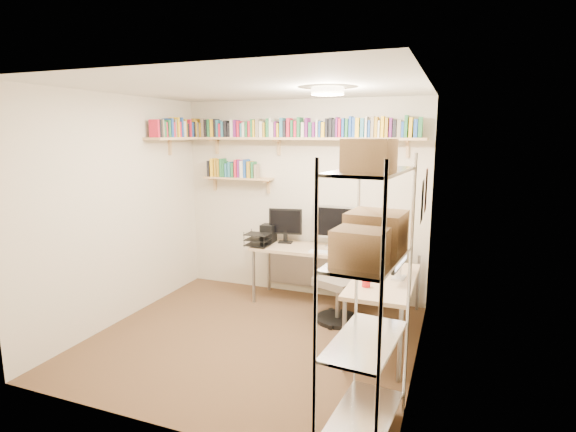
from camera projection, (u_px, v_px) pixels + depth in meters
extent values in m
plane|color=#42291C|center=(253.00, 339.00, 4.61)|extent=(3.20, 3.20, 0.00)
cube|color=beige|center=(301.00, 199.00, 5.76)|extent=(3.20, 0.04, 2.50)
cube|color=beige|center=(120.00, 210.00, 4.95)|extent=(0.04, 3.00, 2.50)
cube|color=beige|center=(421.00, 232.00, 3.82)|extent=(0.04, 3.00, 2.50)
cube|color=beige|center=(154.00, 259.00, 3.01)|extent=(3.20, 0.04, 2.50)
cube|color=silver|center=(249.00, 88.00, 4.16)|extent=(3.20, 3.00, 0.04)
cube|color=silver|center=(426.00, 190.00, 4.28)|extent=(0.01, 0.30, 0.42)
cube|color=white|center=(422.00, 201.00, 3.92)|extent=(0.01, 0.28, 0.38)
cylinder|color=#FFEAC6|center=(328.00, 91.00, 4.10)|extent=(0.30, 0.30, 0.06)
cube|color=#DAB57B|center=(298.00, 139.00, 5.51)|extent=(3.05, 0.25, 0.03)
cube|color=#DAB57B|center=(177.00, 138.00, 5.63)|extent=(0.25, 1.00, 0.03)
cube|color=#DAB57B|center=(238.00, 178.00, 5.92)|extent=(0.95, 0.20, 0.02)
cube|color=#DAB57B|center=(216.00, 143.00, 6.00)|extent=(0.03, 0.20, 0.20)
cube|color=#DAB57B|center=(278.00, 144.00, 5.69)|extent=(0.03, 0.20, 0.20)
cube|color=#DAB57B|center=(347.00, 145.00, 5.37)|extent=(0.03, 0.20, 0.20)
cube|color=#DAB57B|center=(407.00, 145.00, 5.12)|extent=(0.03, 0.20, 0.20)
cube|color=#B08421|center=(196.00, 128.00, 5.99)|extent=(0.04, 0.14, 0.24)
cube|color=gray|center=(199.00, 130.00, 5.98)|extent=(0.04, 0.14, 0.19)
cube|color=yellow|center=(202.00, 130.00, 5.96)|extent=(0.03, 0.11, 0.18)
cube|color=gray|center=(205.00, 128.00, 5.94)|extent=(0.04, 0.14, 0.24)
cube|color=black|center=(208.00, 128.00, 5.93)|extent=(0.03, 0.14, 0.22)
cube|color=#246C3C|center=(210.00, 128.00, 5.92)|extent=(0.04, 0.12, 0.23)
cube|color=yellow|center=(213.00, 128.00, 5.90)|extent=(0.04, 0.11, 0.23)
cube|color=black|center=(217.00, 128.00, 5.88)|extent=(0.03, 0.11, 0.23)
cube|color=teal|center=(219.00, 129.00, 5.87)|extent=(0.03, 0.12, 0.22)
cube|color=red|center=(221.00, 130.00, 5.87)|extent=(0.03, 0.12, 0.17)
cube|color=teal|center=(224.00, 129.00, 5.85)|extent=(0.03, 0.13, 0.20)
cube|color=black|center=(227.00, 129.00, 5.83)|extent=(0.04, 0.13, 0.21)
cube|color=black|center=(231.00, 130.00, 5.82)|extent=(0.04, 0.12, 0.18)
cube|color=beige|center=(234.00, 128.00, 5.80)|extent=(0.04, 0.15, 0.22)
cube|color=#671B65|center=(237.00, 129.00, 5.78)|extent=(0.04, 0.14, 0.22)
cube|color=red|center=(240.00, 129.00, 5.77)|extent=(0.03, 0.13, 0.20)
cube|color=teal|center=(243.00, 130.00, 5.76)|extent=(0.03, 0.11, 0.17)
cube|color=beige|center=(245.00, 130.00, 5.74)|extent=(0.03, 0.13, 0.18)
cube|color=#246C3C|center=(248.00, 129.00, 5.73)|extent=(0.03, 0.12, 0.19)
cube|color=red|center=(251.00, 129.00, 5.71)|extent=(0.03, 0.14, 0.20)
cube|color=#246C3C|center=(253.00, 128.00, 5.70)|extent=(0.03, 0.15, 0.22)
cube|color=yellow|center=(256.00, 129.00, 5.69)|extent=(0.02, 0.14, 0.21)
cube|color=gray|center=(259.00, 128.00, 5.67)|extent=(0.04, 0.14, 0.23)
cube|color=beige|center=(262.00, 129.00, 5.66)|extent=(0.04, 0.12, 0.19)
cube|color=#B08421|center=(266.00, 130.00, 5.64)|extent=(0.02, 0.14, 0.18)
cube|color=#246C3C|center=(269.00, 128.00, 5.62)|extent=(0.04, 0.12, 0.23)
cube|color=beige|center=(272.00, 128.00, 5.61)|extent=(0.03, 0.12, 0.24)
cube|color=beige|center=(274.00, 130.00, 5.60)|extent=(0.03, 0.14, 0.18)
cube|color=#671B65|center=(277.00, 129.00, 5.59)|extent=(0.03, 0.13, 0.19)
cube|color=yellow|center=(279.00, 130.00, 5.58)|extent=(0.02, 0.14, 0.17)
cube|color=teal|center=(283.00, 128.00, 5.56)|extent=(0.04, 0.14, 0.24)
cube|color=black|center=(286.00, 129.00, 5.54)|extent=(0.04, 0.14, 0.20)
cube|color=red|center=(290.00, 128.00, 5.52)|extent=(0.04, 0.13, 0.23)
cube|color=#246C3C|center=(293.00, 129.00, 5.51)|extent=(0.03, 0.14, 0.20)
cube|color=red|center=(297.00, 129.00, 5.50)|extent=(0.03, 0.14, 0.20)
cube|color=#246C3C|center=(300.00, 127.00, 5.48)|extent=(0.04, 0.15, 0.24)
cube|color=beige|center=(304.00, 130.00, 5.46)|extent=(0.04, 0.12, 0.18)
cube|color=#671B65|center=(308.00, 128.00, 5.44)|extent=(0.03, 0.14, 0.23)
cube|color=#246C3C|center=(311.00, 130.00, 5.43)|extent=(0.04, 0.12, 0.18)
cube|color=#671B65|center=(315.00, 130.00, 5.42)|extent=(0.03, 0.13, 0.18)
cube|color=beige|center=(318.00, 128.00, 5.40)|extent=(0.02, 0.12, 0.21)
cube|color=#1F49A0|center=(321.00, 129.00, 5.39)|extent=(0.02, 0.13, 0.19)
cube|color=yellow|center=(324.00, 130.00, 5.38)|extent=(0.04, 0.12, 0.18)
cube|color=black|center=(327.00, 128.00, 5.36)|extent=(0.03, 0.12, 0.22)
cube|color=black|center=(331.00, 128.00, 5.34)|extent=(0.04, 0.12, 0.23)
cube|color=black|center=(335.00, 128.00, 5.32)|extent=(0.03, 0.13, 0.22)
cube|color=#671B65|center=(338.00, 127.00, 5.31)|extent=(0.02, 0.13, 0.24)
cube|color=red|center=(340.00, 128.00, 5.30)|extent=(0.03, 0.12, 0.22)
cube|color=#1F49A0|center=(344.00, 128.00, 5.29)|extent=(0.03, 0.11, 0.22)
cube|color=#246C3C|center=(347.00, 128.00, 5.27)|extent=(0.03, 0.12, 0.22)
cube|color=#1F49A0|center=(351.00, 127.00, 5.25)|extent=(0.03, 0.13, 0.24)
cube|color=#1F49A0|center=(354.00, 128.00, 5.24)|extent=(0.04, 0.12, 0.23)
cube|color=yellow|center=(358.00, 128.00, 5.23)|extent=(0.04, 0.15, 0.22)
cube|color=teal|center=(363.00, 128.00, 5.21)|extent=(0.04, 0.12, 0.22)
cube|color=beige|center=(367.00, 127.00, 5.19)|extent=(0.02, 0.12, 0.24)
cube|color=#1F49A0|center=(370.00, 129.00, 5.18)|extent=(0.02, 0.15, 0.19)
cube|color=gray|center=(373.00, 127.00, 5.16)|extent=(0.03, 0.13, 0.24)
cube|color=#B08421|center=(377.00, 127.00, 5.15)|extent=(0.03, 0.12, 0.23)
cube|color=beige|center=(379.00, 129.00, 5.14)|extent=(0.02, 0.13, 0.19)
cube|color=yellow|center=(383.00, 127.00, 5.12)|extent=(0.03, 0.15, 0.24)
cube|color=#B08421|center=(387.00, 128.00, 5.11)|extent=(0.03, 0.14, 0.22)
cube|color=#671B65|center=(391.00, 128.00, 5.09)|extent=(0.03, 0.11, 0.22)
cube|color=black|center=(395.00, 129.00, 5.08)|extent=(0.04, 0.14, 0.20)
cube|color=gray|center=(399.00, 129.00, 5.06)|extent=(0.04, 0.12, 0.20)
cube|color=#1F49A0|center=(403.00, 130.00, 5.05)|extent=(0.03, 0.14, 0.18)
cube|color=#246C3C|center=(406.00, 126.00, 5.03)|extent=(0.03, 0.15, 0.25)
cube|color=yellow|center=(411.00, 128.00, 5.02)|extent=(0.04, 0.14, 0.22)
cube|color=#1F49A0|center=(416.00, 128.00, 5.00)|extent=(0.04, 0.13, 0.20)
cube|color=#246C3C|center=(421.00, 127.00, 4.98)|extent=(0.04, 0.12, 0.23)
cube|color=red|center=(154.00, 128.00, 5.21)|extent=(0.13, 0.03, 0.21)
cube|color=black|center=(156.00, 129.00, 5.25)|extent=(0.13, 0.03, 0.21)
cube|color=gray|center=(159.00, 128.00, 5.29)|extent=(0.15, 0.02, 0.21)
cube|color=#246C3C|center=(161.00, 129.00, 5.33)|extent=(0.13, 0.04, 0.19)
cube|color=red|center=(163.00, 130.00, 5.38)|extent=(0.11, 0.02, 0.18)
cube|color=#246C3C|center=(166.00, 129.00, 5.41)|extent=(0.13, 0.04, 0.20)
cube|color=#1F49A0|center=(168.00, 128.00, 5.46)|extent=(0.15, 0.04, 0.23)
cube|color=red|center=(170.00, 130.00, 5.50)|extent=(0.14, 0.03, 0.18)
cube|color=gray|center=(172.00, 128.00, 5.54)|extent=(0.12, 0.03, 0.22)
cube|color=yellow|center=(174.00, 127.00, 5.57)|extent=(0.14, 0.03, 0.24)
cube|color=red|center=(177.00, 130.00, 5.62)|extent=(0.13, 0.04, 0.19)
cube|color=#1F49A0|center=(178.00, 127.00, 5.65)|extent=(0.14, 0.03, 0.24)
cube|color=beige|center=(180.00, 129.00, 5.70)|extent=(0.15, 0.04, 0.20)
cube|color=#B08421|center=(182.00, 128.00, 5.73)|extent=(0.12, 0.04, 0.23)
cube|color=black|center=(185.00, 130.00, 5.79)|extent=(0.12, 0.04, 0.17)
cube|color=red|center=(187.00, 128.00, 5.83)|extent=(0.13, 0.04, 0.22)
cube|color=#1F49A0|center=(189.00, 130.00, 5.88)|extent=(0.11, 0.04, 0.19)
cube|color=black|center=(191.00, 129.00, 5.92)|extent=(0.13, 0.02, 0.20)
cube|color=yellow|center=(192.00, 129.00, 5.95)|extent=(0.15, 0.04, 0.20)
cube|color=#B08421|center=(194.00, 130.00, 5.99)|extent=(0.14, 0.04, 0.19)
cube|color=black|center=(211.00, 168.00, 6.05)|extent=(0.03, 0.15, 0.21)
cube|color=yellow|center=(214.00, 167.00, 6.03)|extent=(0.04, 0.14, 0.24)
cube|color=#B08421|center=(217.00, 168.00, 6.01)|extent=(0.03, 0.12, 0.23)
cube|color=#B08421|center=(220.00, 168.00, 6.00)|extent=(0.04, 0.12, 0.22)
cube|color=#246C3C|center=(223.00, 168.00, 5.98)|extent=(0.03, 0.15, 0.24)
cube|color=#246C3C|center=(225.00, 169.00, 5.97)|extent=(0.02, 0.13, 0.21)
cube|color=teal|center=(228.00, 170.00, 5.96)|extent=(0.03, 0.14, 0.18)
cube|color=teal|center=(231.00, 169.00, 5.94)|extent=(0.04, 0.13, 0.20)
cube|color=#246C3C|center=(234.00, 170.00, 5.93)|extent=(0.03, 0.14, 0.19)
cube|color=red|center=(237.00, 168.00, 5.91)|extent=(0.03, 0.13, 0.23)
cube|color=#671B65|center=(240.00, 169.00, 5.89)|extent=(0.04, 0.11, 0.23)
cube|color=beige|center=(243.00, 169.00, 5.87)|extent=(0.04, 0.14, 0.22)
cube|color=#1F49A0|center=(247.00, 168.00, 5.86)|extent=(0.04, 0.14, 0.24)
cube|color=#B08421|center=(250.00, 170.00, 5.84)|extent=(0.04, 0.14, 0.21)
cube|color=#246C3C|center=(254.00, 170.00, 5.82)|extent=(0.03, 0.13, 0.21)
cube|color=gray|center=(257.00, 171.00, 5.81)|extent=(0.03, 0.13, 0.18)
cube|color=tan|center=(326.00, 251.00, 5.42)|extent=(1.82, 0.57, 0.04)
cube|color=tan|center=(384.00, 281.00, 4.31)|extent=(0.57, 1.24, 0.04)
cylinder|color=gray|center=(254.00, 276.00, 5.56)|extent=(0.04, 0.04, 0.67)
cylinder|color=gray|center=(269.00, 266.00, 6.00)|extent=(0.04, 0.04, 0.67)
cylinder|color=gray|center=(418.00, 283.00, 5.33)|extent=(0.04, 0.04, 0.67)
cylinder|color=gray|center=(344.00, 336.00, 3.93)|extent=(0.04, 0.04, 0.67)
cylinder|color=gray|center=(400.00, 345.00, 3.76)|extent=(0.04, 0.04, 0.67)
cube|color=gray|center=(331.00, 269.00, 5.70)|extent=(1.72, 0.02, 0.53)
cube|color=silver|center=(333.00, 222.00, 5.45)|extent=(0.53, 0.03, 0.40)
cube|color=black|center=(333.00, 222.00, 5.43)|extent=(0.47, 0.00, 0.35)
cube|color=black|center=(285.00, 221.00, 5.67)|extent=(0.42, 0.03, 0.33)
cube|color=black|center=(400.00, 249.00, 4.25)|extent=(0.03, 0.56, 0.36)
cube|color=white|center=(398.00, 249.00, 4.26)|extent=(0.00, 0.50, 0.31)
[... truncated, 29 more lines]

